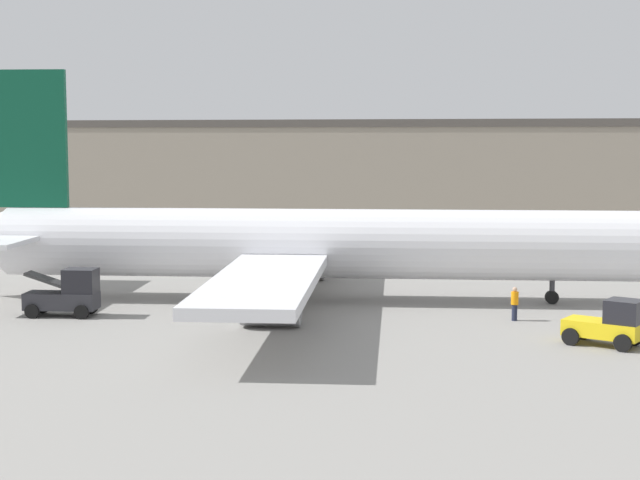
# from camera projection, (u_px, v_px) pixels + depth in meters

# --- Properties ---
(ground_plane) EXTENTS (400.00, 400.00, 0.00)m
(ground_plane) POSITION_uv_depth(u_px,v_px,m) (320.00, 301.00, 52.72)
(ground_plane) COLOR gray
(terminal_building) EXTENTS (70.47, 10.67, 10.27)m
(terminal_building) POSITION_uv_depth(u_px,v_px,m) (346.00, 173.00, 95.42)
(terminal_building) COLOR gray
(terminal_building) RESTS_ON ground_plane
(airplane) EXTENTS (41.25, 35.67, 12.38)m
(airplane) POSITION_uv_depth(u_px,v_px,m) (300.00, 244.00, 52.47)
(airplane) COLOR white
(airplane) RESTS_ON ground_plane
(ground_crew_worker) EXTENTS (0.36, 0.36, 1.64)m
(ground_crew_worker) POSITION_uv_depth(u_px,v_px,m) (515.00, 303.00, 47.01)
(ground_crew_worker) COLOR #1E2338
(ground_crew_worker) RESTS_ON ground_plane
(baggage_tug) EXTENTS (3.51, 2.73, 2.04)m
(baggage_tug) POSITION_uv_depth(u_px,v_px,m) (610.00, 324.00, 41.34)
(baggage_tug) COLOR yellow
(baggage_tug) RESTS_ON ground_plane
(belt_loader_truck) EXTENTS (3.70, 2.14, 2.37)m
(belt_loader_truck) POSITION_uv_depth(u_px,v_px,m) (67.00, 294.00, 48.15)
(belt_loader_truck) COLOR #2D2D33
(belt_loader_truck) RESTS_ON ground_plane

